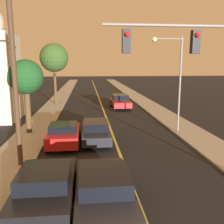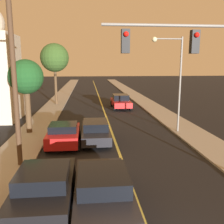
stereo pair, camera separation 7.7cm
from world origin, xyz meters
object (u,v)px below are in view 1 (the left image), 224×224
(car_far_oncoming, at_px, (120,101))
(streetlamp_right, at_px, (173,71))
(tree_left_far, at_px, (54,58))
(car_outer_lane_second, at_px, (64,134))
(tree_left_near, at_px, (26,78))
(car_near_lane_second, at_px, (96,131))
(utility_pole_left, at_px, (14,76))
(car_near_lane_front, at_px, (104,188))
(traffic_signal_mast, at_px, (205,67))
(car_outer_lane_front, at_px, (46,189))

(car_far_oncoming, relative_size, streetlamp_right, 0.68)
(car_far_oncoming, bearing_deg, tree_left_far, -21.92)
(car_outer_lane_second, xyz_separation_m, tree_left_far, (-2.37, 16.14, 5.01))
(streetlamp_right, bearing_deg, tree_left_near, 175.75)
(car_outer_lane_second, height_order, tree_left_near, tree_left_near)
(car_near_lane_second, bearing_deg, utility_pole_left, -135.26)
(tree_left_near, bearing_deg, tree_left_far, 88.21)
(car_near_lane_front, bearing_deg, car_outer_lane_second, 105.66)
(car_far_oncoming, relative_size, traffic_signal_mast, 0.70)
(car_near_lane_second, height_order, car_far_oncoming, car_far_oncoming)
(car_near_lane_front, distance_m, car_far_oncoming, 20.45)
(car_near_lane_second, relative_size, car_outer_lane_second, 1.23)
(tree_left_far, bearing_deg, car_outer_lane_second, -81.63)
(utility_pole_left, bearing_deg, car_near_lane_front, -46.02)
(tree_left_near, distance_m, tree_left_far, 13.25)
(car_near_lane_front, relative_size, utility_pole_left, 0.56)
(utility_pole_left, height_order, tree_left_far, utility_pole_left)
(car_far_oncoming, bearing_deg, car_outer_lane_front, 75.22)
(car_outer_lane_second, height_order, utility_pole_left, utility_pole_left)
(streetlamp_right, bearing_deg, car_near_lane_front, -120.98)
(car_outer_lane_second, bearing_deg, car_far_oncoming, 67.78)
(car_near_lane_second, bearing_deg, streetlamp_right, 14.97)
(car_near_lane_front, bearing_deg, car_far_oncoming, 80.65)
(car_near_lane_second, xyz_separation_m, streetlamp_right, (5.62, 1.50, 3.82))
(traffic_signal_mast, height_order, tree_left_near, traffic_signal_mast)
(streetlamp_right, relative_size, tree_left_near, 1.29)
(car_near_lane_front, bearing_deg, streetlamp_right, 59.02)
(car_far_oncoming, distance_m, utility_pole_left, 18.08)
(utility_pole_left, bearing_deg, streetlamp_right, 29.37)
(car_outer_lane_front, height_order, utility_pole_left, utility_pole_left)
(car_outer_lane_second, distance_m, utility_pole_left, 5.25)
(car_outer_lane_front, bearing_deg, traffic_signal_mast, 15.40)
(car_outer_lane_second, xyz_separation_m, utility_pole_left, (-1.87, -3.12, 3.78))
(car_outer_lane_front, xyz_separation_m, tree_left_near, (-2.78, 10.15, 3.24))
(streetlamp_right, relative_size, utility_pole_left, 0.80)
(car_near_lane_front, height_order, traffic_signal_mast, traffic_signal_mast)
(car_near_lane_front, xyz_separation_m, utility_pole_left, (-3.88, 4.02, 3.77))
(car_near_lane_second, distance_m, tree_left_near, 6.27)
(car_near_lane_front, xyz_separation_m, streetlamp_right, (5.62, 9.36, 3.79))
(car_near_lane_front, relative_size, traffic_signal_mast, 0.71)
(car_outer_lane_front, distance_m, traffic_signal_mast, 7.66)
(car_outer_lane_front, bearing_deg, tree_left_near, 105.34)
(streetlamp_right, xyz_separation_m, utility_pole_left, (-9.50, -5.35, -0.03))
(car_outer_lane_front, height_order, car_outer_lane_second, car_outer_lane_front)
(utility_pole_left, height_order, tree_left_near, utility_pole_left)
(car_outer_lane_second, distance_m, traffic_signal_mast, 9.28)
(tree_left_far, bearing_deg, traffic_signal_mast, -68.20)
(car_outer_lane_front, relative_size, car_far_oncoming, 0.89)
(traffic_signal_mast, xyz_separation_m, streetlamp_right, (1.37, 7.65, -0.38))
(tree_left_near, height_order, tree_left_far, tree_left_far)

